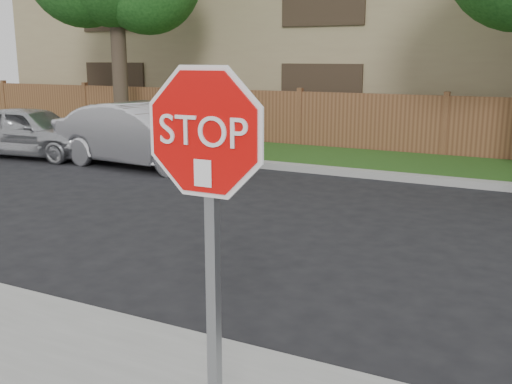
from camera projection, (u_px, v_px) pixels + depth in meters
The scene contains 8 objects.
ground at pixel (201, 342), 5.46m from camera, with size 90.00×90.00×0.00m, color black.
far_curb at pixel (413, 178), 12.49m from camera, with size 70.00×0.30×0.15m, color gray.
grass_strip at pixel (429, 166), 13.92m from camera, with size 70.00×3.00×0.12m, color #1E4714.
fence at pixel (445, 128), 15.14m from camera, with size 70.00×0.12×1.60m, color brown.
apartment_building at pixel (484, 26), 19.37m from camera, with size 35.20×9.20×7.20m.
stop_sign at pixel (207, 190), 3.31m from camera, with size 1.01×0.13×2.55m.
sedan_far_left at pixel (32, 132), 15.44m from camera, with size 1.57×3.91×1.33m, color #B4B5B9.
sedan_left at pixel (144, 135), 14.03m from camera, with size 1.59×4.56×1.50m, color silver.
Camera 1 is at (2.78, -4.22, 2.55)m, focal length 42.00 mm.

